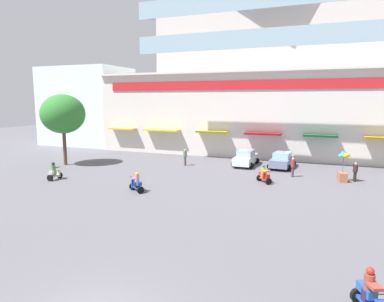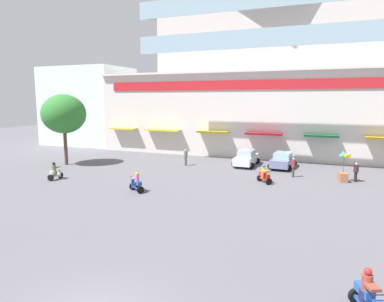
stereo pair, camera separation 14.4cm
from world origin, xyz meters
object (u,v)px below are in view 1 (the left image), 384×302
scooter_rider_1 (264,175)px  pedestrian_3 (293,166)px  scooter_rider_2 (54,173)px  scooter_rider_4 (137,184)px  parked_car_0 (246,158)px  pedestrian_1 (355,171)px  plaza_tree_0 (63,114)px  balloon_vendor_cart (343,169)px  parked_car_1 (282,160)px  pedestrian_2 (185,156)px  scooter_rider_0 (370,296)px

scooter_rider_1 → pedestrian_3: (1.97, 2.96, 0.38)m
scooter_rider_2 → scooter_rider_4: scooter_rider_2 is taller
parked_car_0 → pedestrian_3: pedestrian_3 is taller
pedestrian_1 → plaza_tree_0: bearing=-174.2°
scooter_rider_4 → pedestrian_3: pedestrian_3 is taller
pedestrian_1 → balloon_vendor_cart: bearing=-158.4°
scooter_rider_2 → pedestrian_3: pedestrian_3 is taller
balloon_vendor_cart → parked_car_0: bearing=156.3°
parked_car_1 → pedestrian_2: size_ratio=2.56×
scooter_rider_0 → scooter_rider_2: size_ratio=1.05×
parked_car_0 → scooter_rider_4: size_ratio=2.99×
scooter_rider_2 → balloon_vendor_cart: balloon_vendor_cart is taller
parked_car_0 → pedestrian_3: 6.08m
parked_car_1 → scooter_rider_1: (-0.63, -6.70, -0.17)m
pedestrian_1 → pedestrian_2: (-15.46, 1.32, 0.05)m
scooter_rider_0 → scooter_rider_4: (-14.03, 9.89, -0.03)m
pedestrian_1 → balloon_vendor_cart: size_ratio=0.64×
scooter_rider_0 → pedestrian_1: bearing=87.2°
pedestrian_3 → scooter_rider_4: bearing=-138.2°
pedestrian_1 → parked_car_0: bearing=160.2°
parked_car_1 → pedestrian_1: (6.21, -3.64, 0.12)m
plaza_tree_0 → pedestrian_1: bearing=5.8°
parked_car_0 → pedestrian_3: size_ratio=2.60×
pedestrian_2 → balloon_vendor_cart: bearing=-6.6°
scooter_rider_4 → pedestrian_2: bearing=92.8°
parked_car_0 → pedestrian_1: bearing=-19.8°
scooter_rider_0 → scooter_rider_1: size_ratio=1.06×
scooter_rider_0 → pedestrian_3: pedestrian_3 is taller
pedestrian_3 → parked_car_1: bearing=109.7°
plaza_tree_0 → scooter_rider_2: size_ratio=4.78×
scooter_rider_1 → balloon_vendor_cart: size_ratio=0.60×
parked_car_0 → balloon_vendor_cart: (8.83, -3.88, 0.30)m
balloon_vendor_cart → scooter_rider_2: bearing=-160.4°
pedestrian_1 → pedestrian_3: bearing=-178.9°
plaza_tree_0 → scooter_rider_4: 14.39m
parked_car_0 → scooter_rider_4: bearing=-112.4°
parked_car_0 → scooter_rider_1: bearing=-66.0°
scooter_rider_1 → scooter_rider_2: bearing=-162.3°
parked_car_0 → plaza_tree_0: bearing=-160.1°
plaza_tree_0 → pedestrian_3: bearing=6.8°
parked_car_0 → parked_car_1: size_ratio=1.04×
scooter_rider_0 → scooter_rider_2: scooter_rider_0 is taller
pedestrian_2 → balloon_vendor_cart: 14.63m
parked_car_1 → scooter_rider_0: size_ratio=2.73×
scooter_rider_2 → scooter_rider_4: bearing=-5.6°
parked_car_1 → balloon_vendor_cart: size_ratio=1.73×
scooter_rider_4 → pedestrian_3: bearing=41.8°
parked_car_1 → pedestrian_1: bearing=-30.4°
pedestrian_1 → parked_car_1: bearing=149.6°
parked_car_1 → scooter_rider_1: bearing=-95.4°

